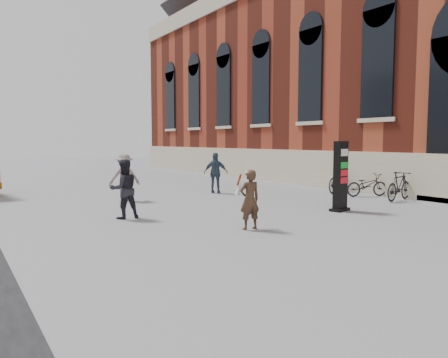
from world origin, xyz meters
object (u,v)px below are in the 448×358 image
pedestrian_a (124,189)px  pedestrian_c (216,173)px  woman (249,199)px  bike_7 (339,180)px  info_pylon (340,176)px  bike_6 (367,185)px  bike_5 (399,186)px  pedestrian_b (124,177)px

pedestrian_a → pedestrian_c: 6.78m
woman → bike_7: 9.11m
info_pylon → bike_6: info_pylon is taller
info_pylon → bike_6: (3.75, 2.03, -0.66)m
bike_5 → pedestrian_b: bearing=46.4°
bike_6 → bike_7: bearing=19.5°
pedestrian_b → bike_6: bearing=165.2°
bike_5 → bike_7: 3.04m
woman → pedestrian_c: (3.35, 7.17, 0.09)m
pedestrian_a → bike_6: (10.15, -0.37, -0.40)m
pedestrian_c → bike_5: 7.43m
woman → bike_7: size_ratio=0.85×
bike_5 → bike_6: size_ratio=1.04×
pedestrian_c → bike_6: size_ratio=0.99×
pedestrian_c → woman: bearing=101.2°
info_pylon → woman: size_ratio=1.47×
pedestrian_c → bike_6: (4.63, -4.30, -0.41)m
bike_5 → pedestrian_c: bearing=27.5°
woman → pedestrian_c: size_ratio=0.87×
bike_7 → pedestrian_c: bearing=42.3°
info_pylon → pedestrian_a: info_pylon is taller
pedestrian_b → info_pylon: bearing=139.7°
pedestrian_c → bike_6: bearing=173.3°
woman → info_pylon: bearing=-162.6°
info_pylon → pedestrian_b: (-5.05, 6.15, -0.23)m
bike_5 → info_pylon: bearing=86.8°
pedestrian_a → woman: bearing=126.2°
info_pylon → bike_7: info_pylon is taller
woman → bike_7: (7.98, 4.40, -0.24)m
info_pylon → bike_6: 4.32m
bike_6 → bike_5: bearing=-160.5°
info_pylon → bike_7: 5.20m
bike_5 → bike_7: bike_5 is taller
pedestrian_a → bike_5: pedestrian_a is taller
woman → pedestrian_b: size_ratio=0.86×
info_pylon → pedestrian_b: bearing=117.2°
pedestrian_b → bike_6: 9.73m
info_pylon → pedestrian_b: 7.96m
info_pylon → bike_5: bearing=-4.4°
pedestrian_b → bike_6: pedestrian_b is taller
pedestrian_c → bike_5: bearing=164.7°
woman → bike_5: bearing=-164.3°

